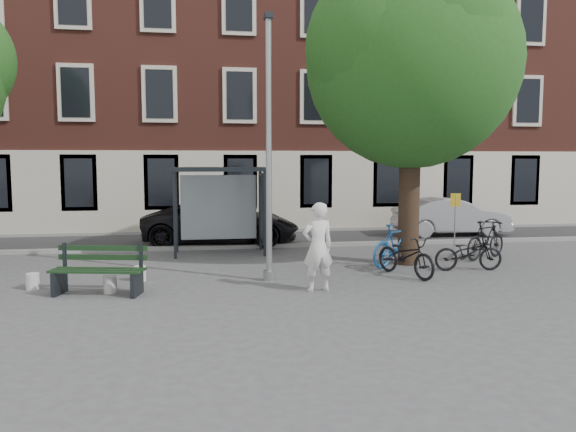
% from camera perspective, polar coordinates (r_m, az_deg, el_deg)
% --- Properties ---
extents(ground, '(90.00, 90.00, 0.00)m').
position_cam_1_polar(ground, '(13.30, -1.92, -6.57)').
color(ground, '#4C4C4F').
rests_on(ground, ground).
extents(road, '(40.00, 4.00, 0.01)m').
position_cam_1_polar(road, '(20.16, -4.40, -2.39)').
color(road, '#28282B').
rests_on(road, ground).
extents(curb_near, '(40.00, 0.25, 0.12)m').
position_cam_1_polar(curb_near, '(18.18, -3.89, -3.09)').
color(curb_near, gray).
rests_on(curb_near, ground).
extents(curb_far, '(40.00, 0.25, 0.12)m').
position_cam_1_polar(curb_far, '(22.13, -4.83, -1.54)').
color(curb_far, gray).
rests_on(curb_far, ground).
extents(building_row, '(30.00, 8.00, 14.00)m').
position_cam_1_polar(building_row, '(26.28, -5.63, 14.77)').
color(building_row, brown).
rests_on(building_row, ground).
extents(lamppost, '(0.28, 0.35, 6.11)m').
position_cam_1_polar(lamppost, '(13.00, -1.96, 5.51)').
color(lamppost, '#9EA0A3').
rests_on(lamppost, ground).
extents(tree_right, '(5.76, 5.60, 8.20)m').
position_cam_1_polar(tree_right, '(15.61, 12.71, 15.85)').
color(tree_right, black).
rests_on(tree_right, ground).
extents(bus_shelter, '(2.85, 1.45, 2.62)m').
position_cam_1_polar(bus_shelter, '(17.06, -5.69, 2.60)').
color(bus_shelter, '#1E2328').
rests_on(bus_shelter, ground).
extents(painter, '(0.78, 0.60, 1.93)m').
position_cam_1_polar(painter, '(12.10, 3.05, -3.15)').
color(painter, white).
rests_on(painter, ground).
extents(bench, '(2.03, 1.03, 1.00)m').
position_cam_1_polar(bench, '(12.53, -18.66, -5.47)').
color(bench, '#1E2328').
rests_on(bench, ground).
extents(bike_a, '(1.81, 0.75, 0.93)m').
position_cam_1_polar(bike_a, '(15.13, 17.85, -3.57)').
color(bike_a, black).
rests_on(bike_a, ground).
extents(bike_b, '(1.92, 1.48, 1.15)m').
position_cam_1_polar(bike_b, '(15.26, 10.98, -2.89)').
color(bike_b, '#1C579B').
rests_on(bike_b, ground).
extents(bike_c, '(1.35, 2.03, 1.01)m').
position_cam_1_polar(bike_c, '(14.01, 11.89, -3.96)').
color(bike_c, black).
rests_on(bike_c, ground).
extents(bike_d, '(1.87, 1.39, 1.12)m').
position_cam_1_polar(bike_d, '(17.04, 19.46, -2.29)').
color(bike_d, black).
rests_on(bike_d, ground).
extents(car_dark, '(5.44, 2.89, 1.45)m').
position_cam_1_polar(car_dark, '(19.11, -6.79, -0.67)').
color(car_dark, black).
rests_on(car_dark, ground).
extents(car_silver, '(4.34, 1.63, 1.42)m').
position_cam_1_polar(car_silver, '(22.07, 16.24, -0.07)').
color(car_silver, '#9D9FA5').
rests_on(car_silver, ground).
extents(bucket_a, '(0.37, 0.37, 0.36)m').
position_cam_1_polar(bucket_a, '(13.65, -14.81, -5.67)').
color(bucket_a, silver).
rests_on(bucket_a, ground).
extents(bucket_b, '(0.34, 0.34, 0.36)m').
position_cam_1_polar(bucket_b, '(13.55, -24.50, -6.07)').
color(bucket_b, silver).
rests_on(bucket_b, ground).
extents(bucket_c, '(0.33, 0.33, 0.36)m').
position_cam_1_polar(bucket_c, '(12.61, -17.61, -6.67)').
color(bucket_c, silver).
rests_on(bucket_c, ground).
extents(notice_sign, '(0.31, 0.09, 1.80)m').
position_cam_1_polar(notice_sign, '(18.27, 16.63, 0.60)').
color(notice_sign, '#9EA0A3').
rests_on(notice_sign, ground).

